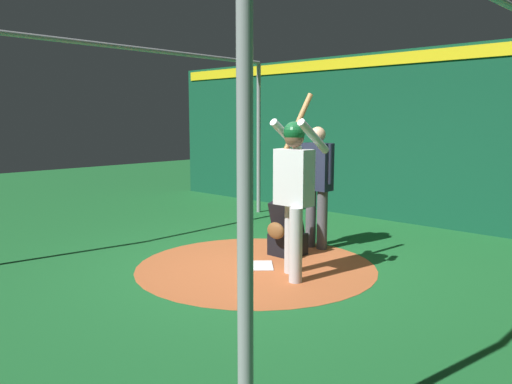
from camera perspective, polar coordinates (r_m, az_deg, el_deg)
ground_plane at (r=6.46m, az=0.00°, el=-8.36°), size 27.80×27.80×0.00m
dirt_circle at (r=6.46m, az=0.00°, el=-8.34°), size 3.01×3.01×0.01m
home_plate at (r=6.46m, az=0.00°, el=-8.26°), size 0.59×0.59×0.01m
batter at (r=5.83m, az=4.31°, el=0.97°), size 0.68×0.49×2.15m
catcher at (r=6.89m, az=3.40°, el=-4.06°), size 0.58×0.40×0.97m
umpire at (r=7.24m, az=6.87°, el=1.28°), size 0.22×0.49×1.74m
back_wall at (r=9.42m, az=16.54°, el=5.97°), size 0.23×11.80×3.04m
cage_frame at (r=6.20m, az=0.00°, el=10.32°), size 5.68×5.20×2.95m
baseball_0 at (r=5.39m, az=-1.50°, el=-11.29°), size 0.07×0.07×0.07m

